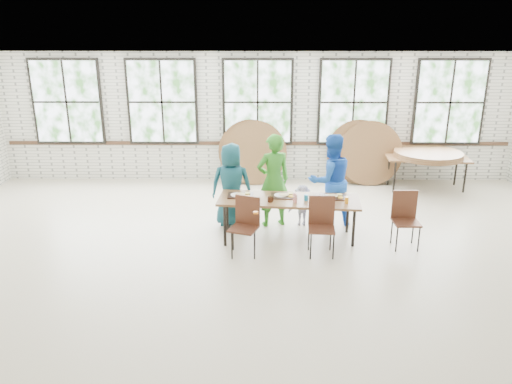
% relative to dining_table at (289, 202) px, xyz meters
% --- Properties ---
extents(room, '(12.00, 12.00, 12.00)m').
position_rel_dining_table_xyz_m(room, '(-0.55, 3.48, 1.14)').
color(room, '#C0B499').
rests_on(room, ground).
extents(dining_table, '(2.46, 1.02, 0.74)m').
position_rel_dining_table_xyz_m(dining_table, '(0.00, 0.00, 0.00)').
color(dining_table, brown).
rests_on(dining_table, ground).
extents(chair_near_left, '(0.53, 0.52, 0.95)m').
position_rel_dining_table_xyz_m(chair_near_left, '(-0.72, -0.55, -0.13)').
color(chair_near_left, '#4D2819').
rests_on(chair_near_left, ground).
extents(chair_near_right, '(0.45, 0.43, 0.95)m').
position_rel_dining_table_xyz_m(chair_near_right, '(0.50, -0.54, -0.13)').
color(chair_near_right, '#4D2819').
rests_on(chair_near_right, ground).
extents(chair_spare, '(0.43, 0.41, 0.95)m').
position_rel_dining_table_xyz_m(chair_spare, '(1.94, -0.25, -0.13)').
color(chair_spare, '#4D2819').
rests_on(chair_spare, ground).
extents(adult_teal, '(0.79, 0.54, 1.55)m').
position_rel_dining_table_xyz_m(adult_teal, '(-1.01, 0.65, 0.09)').
color(adult_teal, navy).
rests_on(adult_teal, ground).
extents(adult_green, '(0.73, 0.60, 1.73)m').
position_rel_dining_table_xyz_m(adult_green, '(-0.25, 0.65, 0.18)').
color(adult_green, '#2E7E21').
rests_on(adult_green, ground).
extents(toddler, '(0.52, 0.33, 0.77)m').
position_rel_dining_table_xyz_m(toddler, '(0.29, 0.65, -0.30)').
color(toddler, '#191136').
rests_on(toddler, ground).
extents(adult_blue, '(1.00, 0.89, 1.73)m').
position_rel_dining_table_xyz_m(adult_blue, '(0.79, 0.65, 0.18)').
color(adult_blue, blue).
rests_on(adult_blue, ground).
extents(storage_table, '(1.86, 0.90, 0.74)m').
position_rel_dining_table_xyz_m(storage_table, '(3.27, 2.85, -0.00)').
color(storage_table, brown).
rests_on(storage_table, ground).
extents(tabletop_clutter, '(2.04, 0.58, 0.11)m').
position_rel_dining_table_xyz_m(tabletop_clutter, '(0.09, -0.01, 0.08)').
color(tabletop_clutter, black).
rests_on(tabletop_clutter, dining_table).
extents(round_tops_stacked, '(1.50, 1.50, 0.13)m').
position_rel_dining_table_xyz_m(round_tops_stacked, '(3.27, 2.85, 0.12)').
color(round_tops_stacked, brown).
rests_on(round_tops_stacked, storage_table).
extents(round_tops_leaning, '(4.28, 0.44, 1.49)m').
position_rel_dining_table_xyz_m(round_tops_leaning, '(0.63, 3.26, 0.05)').
color(round_tops_leaning, brown).
rests_on(round_tops_leaning, ground).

